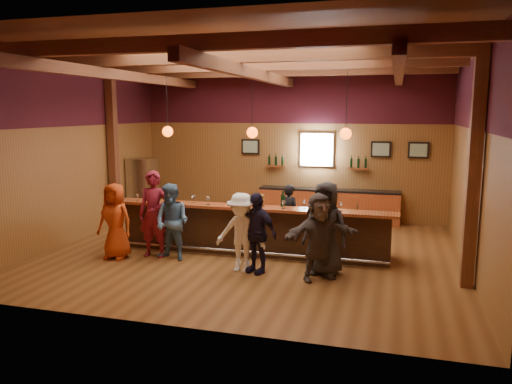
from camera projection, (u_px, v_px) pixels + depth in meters
room at (253, 109)px, 10.74m from camera, size 9.04×9.00×4.52m
bar_counter at (255, 229)px, 11.26m from camera, size 6.30×1.07×1.11m
back_bar_cabinet at (328, 205)px, 14.34m from camera, size 4.00×0.52×0.95m
window at (317, 150)px, 14.41m from camera, size 0.95×0.09×0.95m
framed_pictures at (347, 149)px, 14.16m from camera, size 5.35×0.05×0.45m
wine_shelves at (316, 165)px, 14.42m from camera, size 3.00×0.18×0.30m
pendant_lights at (252, 132)px, 10.77m from camera, size 4.24×0.24×1.37m
stainless_fridge at (143, 189)px, 14.63m from camera, size 0.70×0.70×1.80m
customer_orange at (115, 221)px, 10.72m from camera, size 0.83×0.56×1.64m
customer_redvest at (154, 214)px, 10.83m from camera, size 0.71×0.49×1.90m
customer_denim at (172, 222)px, 10.61m from camera, size 0.91×0.77×1.65m
customer_white at (241, 233)px, 9.83m from camera, size 1.05×0.64×1.58m
customer_navy at (256, 233)px, 9.78m from camera, size 1.02×0.72×1.60m
customer_brown at (319, 237)px, 9.35m from camera, size 1.54×1.30×1.67m
customer_dark at (326, 229)px, 9.64m from camera, size 1.00×0.76×1.83m
bartender at (289, 215)px, 11.82m from camera, size 0.63×0.54×1.46m
ice_bucket at (259, 200)px, 10.85m from camera, size 0.23×0.23×0.25m
bottle_a at (283, 201)px, 10.80m from camera, size 0.07×0.07×0.34m
bottle_b at (282, 200)px, 10.80m from camera, size 0.08×0.08×0.35m
glass_a at (137, 196)px, 11.49m from camera, size 0.07×0.07×0.16m
glass_b at (157, 197)px, 11.33m from camera, size 0.08×0.08×0.17m
glass_c at (194, 197)px, 11.29m from camera, size 0.08×0.08×0.17m
glass_d at (208, 199)px, 11.01m from camera, size 0.09×0.09×0.19m
glass_e at (241, 201)px, 10.86m from camera, size 0.07×0.07×0.16m
glass_f at (283, 203)px, 10.58m from camera, size 0.08×0.08×0.18m
glass_g at (304, 202)px, 10.60m from camera, size 0.08×0.08×0.19m
glass_h at (341, 205)px, 10.32m from camera, size 0.09×0.09×0.19m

